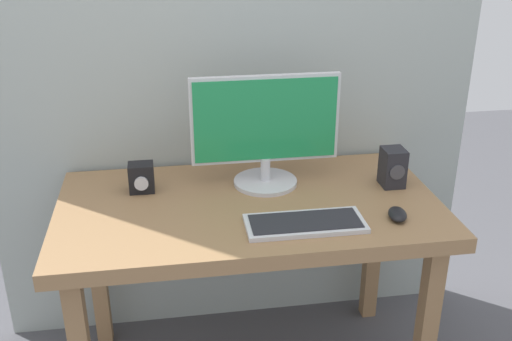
{
  "coord_description": "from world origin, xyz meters",
  "views": [
    {
      "loc": [
        -0.27,
        -1.87,
        1.72
      ],
      "look_at": [
        0.02,
        0.0,
        0.88
      ],
      "focal_mm": 41.86,
      "sensor_mm": 36.0,
      "label": 1
    }
  ],
  "objects_px": {
    "desk": "(249,224)",
    "mouse": "(397,214)",
    "monitor": "(265,130)",
    "audio_controller": "(141,178)",
    "keyboard_primary": "(305,223)",
    "speaker_right": "(393,167)"
  },
  "relations": [
    {
      "from": "desk",
      "to": "speaker_right",
      "type": "bearing_deg",
      "value": 5.79
    },
    {
      "from": "desk",
      "to": "audio_controller",
      "type": "relative_size",
      "value": 12.6
    },
    {
      "from": "audio_controller",
      "to": "keyboard_primary",
      "type": "bearing_deg",
      "value": -33.52
    },
    {
      "from": "speaker_right",
      "to": "keyboard_primary",
      "type": "bearing_deg",
      "value": -146.83
    },
    {
      "from": "desk",
      "to": "keyboard_primary",
      "type": "xyz_separation_m",
      "value": [
        0.16,
        -0.2,
        0.1
      ]
    },
    {
      "from": "desk",
      "to": "mouse",
      "type": "distance_m",
      "value": 0.52
    },
    {
      "from": "monitor",
      "to": "keyboard_primary",
      "type": "xyz_separation_m",
      "value": [
        0.07,
        -0.35,
        -0.21
      ]
    },
    {
      "from": "keyboard_primary",
      "to": "mouse",
      "type": "bearing_deg",
      "value": 0.09
    },
    {
      "from": "keyboard_primary",
      "to": "mouse",
      "type": "xyz_separation_m",
      "value": [
        0.32,
        0.0,
        0.01
      ]
    },
    {
      "from": "desk",
      "to": "mouse",
      "type": "relative_size",
      "value": 13.37
    },
    {
      "from": "monitor",
      "to": "keyboard_primary",
      "type": "relative_size",
      "value": 1.39
    },
    {
      "from": "keyboard_primary",
      "to": "desk",
      "type": "bearing_deg",
      "value": 127.81
    },
    {
      "from": "keyboard_primary",
      "to": "audio_controller",
      "type": "distance_m",
      "value": 0.64
    },
    {
      "from": "mouse",
      "to": "audio_controller",
      "type": "xyz_separation_m",
      "value": [
        -0.85,
        0.35,
        0.04
      ]
    },
    {
      "from": "mouse",
      "to": "speaker_right",
      "type": "distance_m",
      "value": 0.27
    },
    {
      "from": "monitor",
      "to": "keyboard_primary",
      "type": "bearing_deg",
      "value": -78.27
    },
    {
      "from": "monitor",
      "to": "audio_controller",
      "type": "xyz_separation_m",
      "value": [
        -0.46,
        0.0,
        -0.16
      ]
    },
    {
      "from": "keyboard_primary",
      "to": "audio_controller",
      "type": "relative_size",
      "value": 3.67
    },
    {
      "from": "desk",
      "to": "monitor",
      "type": "distance_m",
      "value": 0.35
    },
    {
      "from": "monitor",
      "to": "mouse",
      "type": "distance_m",
      "value": 0.56
    },
    {
      "from": "monitor",
      "to": "keyboard_primary",
      "type": "height_order",
      "value": "monitor"
    },
    {
      "from": "keyboard_primary",
      "to": "audio_controller",
      "type": "height_order",
      "value": "audio_controller"
    }
  ]
}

